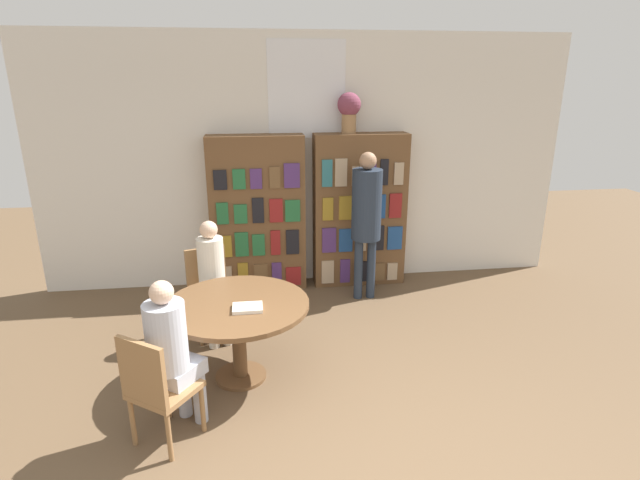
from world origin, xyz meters
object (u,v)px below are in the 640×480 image
at_px(bookshelf_right, 359,211).
at_px(chair_near_camera, 156,386).
at_px(seated_reader_right, 172,348).
at_px(flower_vase, 349,109).
at_px(chair_left_side, 210,288).
at_px(reading_table, 238,316).
at_px(librarian_standing, 367,210).
at_px(bookshelf_left, 258,214).
at_px(seated_reader_left, 213,276).

height_order(bookshelf_right, chair_near_camera, bookshelf_right).
bearing_deg(seated_reader_right, flower_vase, 91.50).
distance_m(flower_vase, seated_reader_right, 3.46).
bearing_deg(chair_left_side, bookshelf_right, -166.85).
height_order(flower_vase, chair_left_side, flower_vase).
relative_size(flower_vase, reading_table, 0.38).
distance_m(seated_reader_right, librarian_standing, 2.84).
bearing_deg(bookshelf_right, seated_reader_right, -126.01).
bearing_deg(bookshelf_right, chair_near_camera, -125.97).
bearing_deg(bookshelf_left, bookshelf_right, -0.02).
bearing_deg(flower_vase, seated_reader_left, -140.60).
relative_size(seated_reader_left, librarian_standing, 0.70).
xyz_separation_m(reading_table, seated_reader_left, (-0.24, 0.72, 0.08)).
xyz_separation_m(bookshelf_right, flower_vase, (-0.15, 0.01, 1.21)).
distance_m(reading_table, seated_reader_right, 0.77).
relative_size(bookshelf_left, seated_reader_left, 1.54).
distance_m(bookshelf_left, reading_table, 2.02).
relative_size(chair_left_side, librarian_standing, 0.51).
xyz_separation_m(flower_vase, reading_table, (-1.30, -1.99, -1.55)).
bearing_deg(bookshelf_left, seated_reader_right, -104.08).
height_order(chair_near_camera, chair_left_side, same).
bearing_deg(seated_reader_right, chair_near_camera, -90.00).
bearing_deg(bookshelf_right, librarian_standing, -93.25).
bearing_deg(chair_left_side, bookshelf_left, -134.02).
bearing_deg(seated_reader_right, bookshelf_left, 111.15).
xyz_separation_m(chair_left_side, librarian_standing, (1.73, 0.59, 0.58)).
bearing_deg(bookshelf_left, seated_reader_left, -109.87).
bearing_deg(chair_left_side, seated_reader_left, 90.00).
xyz_separation_m(chair_near_camera, seated_reader_left, (0.30, 1.49, 0.20)).
relative_size(bookshelf_left, reading_table, 1.55).
distance_m(bookshelf_left, flower_vase, 1.63).
bearing_deg(chair_left_side, reading_table, 90.00).
distance_m(flower_vase, chair_left_side, 2.56).
distance_m(bookshelf_left, bookshelf_right, 1.24).
bearing_deg(reading_table, flower_vase, 56.75).
xyz_separation_m(chair_near_camera, librarian_standing, (1.97, 2.25, 0.58)).
relative_size(chair_near_camera, chair_left_side, 1.00).
distance_m(bookshelf_left, chair_near_camera, 2.89).
bearing_deg(bookshelf_right, seated_reader_left, -143.29).
bearing_deg(bookshelf_right, chair_left_side, -148.09).
height_order(flower_vase, seated_reader_left, flower_vase).
relative_size(reading_table, seated_reader_right, 1.00).
xyz_separation_m(chair_near_camera, seated_reader_right, (0.10, 0.14, 0.21)).
bearing_deg(chair_left_side, librarian_standing, -179.82).
height_order(bookshelf_left, librarian_standing, bookshelf_left).
relative_size(bookshelf_right, seated_reader_right, 1.54).
bearing_deg(bookshelf_left, librarian_standing, -22.47).
xyz_separation_m(bookshelf_left, reading_table, (-0.21, -1.99, -0.33)).
distance_m(bookshelf_left, librarian_standing, 1.32).
distance_m(bookshelf_right, reading_table, 2.48).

